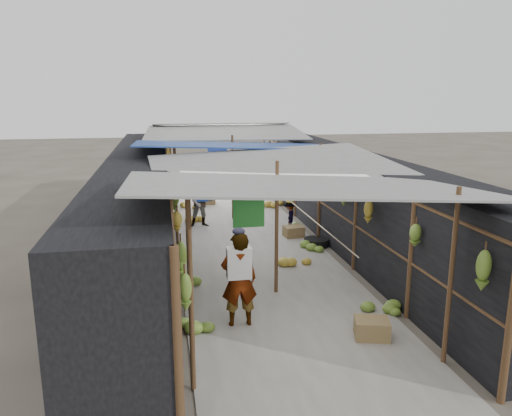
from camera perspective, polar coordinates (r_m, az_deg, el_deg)
ground at (r=7.35m, az=7.80°, el=-18.44°), size 80.00×80.00×0.00m
aisle_slab at (r=13.16m, az=-1.10°, el=-3.84°), size 3.60×16.00×0.02m
stall_left at (r=12.72m, az=-13.20°, el=0.53°), size 1.40×15.00×2.30m
stall_right at (r=13.58m, az=10.19°, el=1.44°), size 1.40×15.00×2.30m
crate_near at (r=8.36m, az=13.09°, el=-13.31°), size 0.63×0.56×0.32m
crate_mid at (r=13.58m, az=4.31°, el=-2.72°), size 0.55×0.46×0.31m
crate_back at (r=17.62m, az=-5.41°, el=0.89°), size 0.51×0.44×0.30m
black_basin at (r=12.88m, az=6.90°, el=-3.92°), size 0.64×0.64×0.19m
vendor_elderly at (r=8.32m, az=-1.95°, el=-8.17°), size 0.60×0.40×1.63m
shopper_blue at (r=14.54m, az=-6.26°, el=0.69°), size 0.74×0.58×1.49m
vendor_seated at (r=14.02m, az=3.85°, el=-1.01°), size 0.45×0.63×0.88m
market_canopy at (r=13.01m, az=-1.27°, el=6.74°), size 5.62×15.20×2.77m
hanging_bananas at (r=12.46m, az=-1.11°, el=2.81°), size 3.96×14.05×0.76m
floor_bananas at (r=12.54m, az=-0.51°, el=-3.99°), size 3.98×9.70×0.36m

